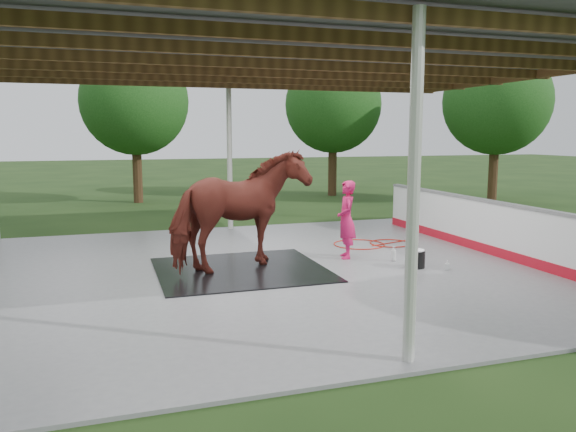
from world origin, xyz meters
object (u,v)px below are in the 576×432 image
object	(u,v)px
horse	(240,210)
handler	(346,220)
dasher_board	(486,227)
wash_bucket	(415,258)

from	to	relation	value
horse	handler	size ratio (longest dim) A/B	1.65
dasher_board	handler	xyz separation A→B (m)	(-3.10, 0.41, 0.26)
dasher_board	handler	bearing A→B (deg)	172.46
dasher_board	wash_bucket	distance (m)	2.35
handler	dasher_board	bearing A→B (deg)	96.75
dasher_board	wash_bucket	bearing A→B (deg)	-160.35
dasher_board	horse	distance (m)	5.45
dasher_board	handler	world-z (taller)	handler
handler	wash_bucket	size ratio (longest dim) A/B	4.26
horse	wash_bucket	size ratio (longest dim) A/B	7.02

